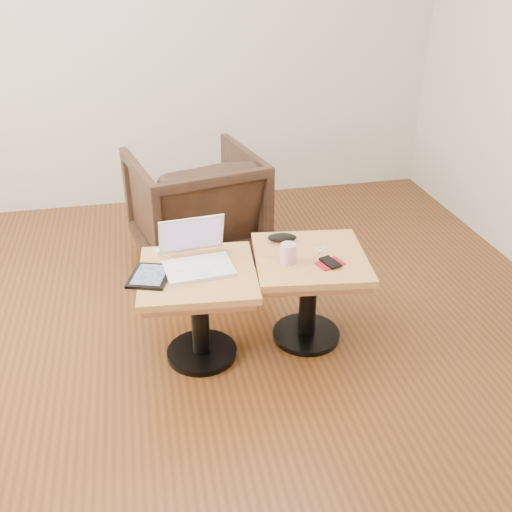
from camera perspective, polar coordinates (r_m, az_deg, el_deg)
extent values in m
cube|color=#462710|center=(2.97, -6.26, -11.35)|extent=(4.50, 4.50, 0.01)
cube|color=beige|center=(4.55, -10.72, 21.43)|extent=(4.50, 0.02, 2.70)
cylinder|color=black|center=(3.05, -5.41, -9.55)|extent=(0.37, 0.37, 0.03)
cylinder|color=black|center=(2.91, -5.63, -5.89)|extent=(0.09, 0.09, 0.44)
cube|color=#8F5B3B|center=(2.80, -5.82, -2.50)|extent=(0.56, 0.56, 0.04)
cube|color=#BA7B26|center=(2.78, -5.86, -1.83)|extent=(0.61, 0.61, 0.04)
cylinder|color=black|center=(3.18, 5.04, -7.78)|extent=(0.37, 0.37, 0.03)
cylinder|color=black|center=(3.04, 5.23, -4.19)|extent=(0.09, 0.09, 0.44)
cube|color=#8F5B3B|center=(2.94, 5.40, -0.90)|extent=(0.58, 0.58, 0.04)
cube|color=#BA7B26|center=(2.92, 5.44, -0.25)|extent=(0.63, 0.63, 0.04)
cube|color=white|center=(2.78, -5.74, -1.22)|extent=(0.35, 0.26, 0.02)
cube|color=silver|center=(2.80, -5.90, -0.70)|extent=(0.28, 0.13, 0.00)
cube|color=silver|center=(2.72, -5.45, -1.69)|extent=(0.09, 0.07, 0.00)
cube|color=white|center=(2.85, -6.47, 2.14)|extent=(0.33, 0.10, 0.21)
cube|color=maroon|center=(2.85, -6.47, 2.14)|extent=(0.29, 0.08, 0.17)
cube|color=black|center=(2.75, -10.55, -1.99)|extent=(0.24, 0.27, 0.02)
cube|color=#191E38|center=(2.75, -10.56, -1.84)|extent=(0.20, 0.23, 0.00)
cube|color=white|center=(2.95, -9.65, 0.45)|extent=(0.05, 0.05, 0.03)
ellipsoid|color=black|center=(3.02, 2.61, 1.85)|extent=(0.17, 0.10, 0.05)
cylinder|color=#DE6098|center=(2.82, 3.24, 0.28)|extent=(0.10, 0.10, 0.10)
sphere|color=white|center=(2.95, 6.66, 0.60)|extent=(0.02, 0.02, 0.02)
sphere|color=white|center=(2.97, 6.96, 0.79)|extent=(0.02, 0.02, 0.02)
sphere|color=white|center=(2.96, 6.23, 0.77)|extent=(0.02, 0.02, 0.02)
sphere|color=white|center=(2.95, 7.32, 0.57)|extent=(0.02, 0.02, 0.02)
sphere|color=white|center=(2.93, 6.35, 0.41)|extent=(0.02, 0.02, 0.02)
sphere|color=white|center=(2.93, 6.92, 0.37)|extent=(0.02, 0.02, 0.02)
cylinder|color=white|center=(2.95, 6.65, 0.51)|extent=(0.08, 0.05, 0.00)
cube|color=maroon|center=(2.84, 7.42, -0.77)|extent=(0.15, 0.13, 0.01)
cube|color=black|center=(2.84, 7.43, -0.63)|extent=(0.09, 0.13, 0.01)
imported|color=black|center=(3.84, -6.06, 5.09)|extent=(0.94, 0.95, 0.73)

